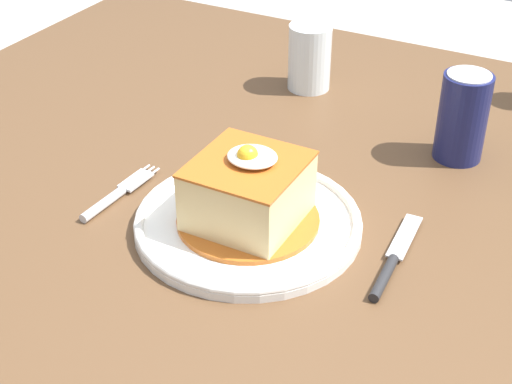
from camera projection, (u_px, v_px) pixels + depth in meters
name	position (u px, v px, depth m)	size (l,w,h in m)	color
dining_table	(321.00, 247.00, 1.04)	(1.40, 1.05, 0.73)	brown
main_plate	(248.00, 222.00, 0.92)	(0.27, 0.27, 0.02)	white
sandwich_meal	(248.00, 193.00, 0.89)	(0.17, 0.17, 0.10)	#B75B1E
fork	(114.00, 196.00, 0.97)	(0.02, 0.14, 0.01)	silver
knife	(390.00, 265.00, 0.85)	(0.03, 0.17, 0.01)	#262628
soda_can	(463.00, 117.00, 1.03)	(0.07, 0.07, 0.12)	#191E51
drinking_glass	(309.00, 61.00, 1.22)	(0.07, 0.07, 0.10)	#3F2314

